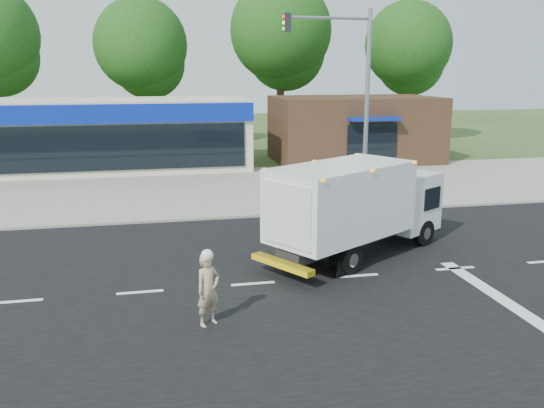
% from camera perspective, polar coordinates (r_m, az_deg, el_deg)
% --- Properties ---
extents(ground, '(120.00, 120.00, 0.00)m').
position_cam_1_polar(ground, '(16.53, 8.48, -7.10)').
color(ground, '#385123').
rests_on(ground, ground).
extents(road_asphalt, '(60.00, 14.00, 0.02)m').
position_cam_1_polar(road_asphalt, '(16.53, 8.49, -7.08)').
color(road_asphalt, black).
rests_on(road_asphalt, ground).
extents(sidewalk, '(60.00, 2.40, 0.12)m').
position_cam_1_polar(sidewalk, '(24.04, 1.79, -0.33)').
color(sidewalk, gray).
rests_on(sidewalk, ground).
extents(parking_apron, '(60.00, 9.00, 0.02)m').
position_cam_1_polar(parking_apron, '(29.59, -0.84, 2.17)').
color(parking_apron, gray).
rests_on(parking_apron, ground).
extents(lane_markings, '(55.20, 7.00, 0.01)m').
position_cam_1_polar(lane_markings, '(15.89, 14.80, -8.20)').
color(lane_markings, silver).
rests_on(lane_markings, road_asphalt).
extents(ems_box_truck, '(6.80, 5.29, 2.98)m').
position_cam_1_polar(ems_box_truck, '(17.77, 8.37, 0.14)').
color(ems_box_truck, black).
rests_on(ems_box_truck, ground).
extents(emergency_worker, '(0.74, 0.67, 1.80)m').
position_cam_1_polar(emergency_worker, '(13.19, -6.35, -8.29)').
color(emergency_worker, tan).
rests_on(emergency_worker, ground).
extents(retail_strip_mall, '(18.00, 6.20, 4.00)m').
position_cam_1_polar(retail_strip_mall, '(34.81, -17.59, 6.56)').
color(retail_strip_mall, beige).
rests_on(retail_strip_mall, ground).
extents(brown_storefront, '(10.00, 6.70, 4.00)m').
position_cam_1_polar(brown_storefront, '(36.87, 8.18, 7.37)').
color(brown_storefront, '#382316').
rests_on(brown_storefront, ground).
extents(traffic_signal_pole, '(3.51, 0.25, 8.00)m').
position_cam_1_polar(traffic_signal_pole, '(23.47, 7.93, 11.23)').
color(traffic_signal_pole, gray).
rests_on(traffic_signal_pole, ground).
extents(background_trees, '(36.77, 7.39, 12.10)m').
position_cam_1_polar(background_trees, '(42.95, -5.75, 15.45)').
color(background_trees, '#332114').
rests_on(background_trees, ground).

